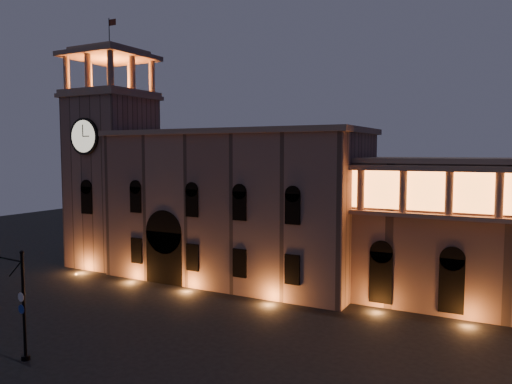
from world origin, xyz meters
The scene contains 4 objects.
ground centered at (0.00, 0.00, 0.00)m, with size 160.00×160.00×0.00m, color black.
government_building centered at (-2.08, 21.93, 8.77)m, with size 30.80×12.80×17.60m.
clock_tower centered at (-20.50, 20.98, 12.50)m, with size 9.80×9.80×32.40m.
traffic_light centered at (-4.66, -5.27, 4.25)m, with size 5.89×0.83×8.09m.
Camera 1 is at (27.75, -28.35, 15.13)m, focal length 35.00 mm.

